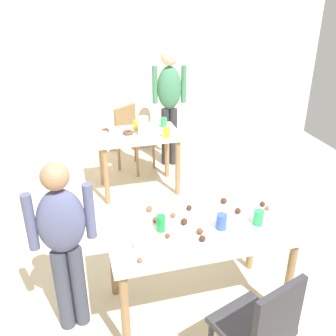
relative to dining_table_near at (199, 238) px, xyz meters
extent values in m
plane|color=beige|center=(-0.07, 0.17, -0.65)|extent=(6.40, 6.40, 0.00)
cube|color=beige|center=(-0.07, 3.37, 0.65)|extent=(6.40, 0.10, 2.60)
cube|color=white|center=(0.00, 0.00, 0.08)|extent=(1.34, 0.71, 0.04)
cylinder|color=olive|center=(-0.61, -0.30, -0.30)|extent=(0.06, 0.06, 0.71)
cylinder|color=olive|center=(0.61, -0.30, -0.30)|extent=(0.06, 0.06, 0.71)
cylinder|color=olive|center=(-0.61, 0.30, -0.30)|extent=(0.06, 0.06, 0.71)
cylinder|color=olive|center=(0.61, 0.30, -0.30)|extent=(0.06, 0.06, 0.71)
cube|color=white|center=(-0.07, 2.01, 0.08)|extent=(0.97, 0.61, 0.04)
cylinder|color=olive|center=(-0.49, 1.76, -0.30)|extent=(0.06, 0.06, 0.71)
cylinder|color=olive|center=(0.36, 1.76, -0.30)|extent=(0.06, 0.06, 0.71)
cylinder|color=olive|center=(-0.49, 2.25, -0.30)|extent=(0.06, 0.06, 0.71)
cylinder|color=olive|center=(0.36, 2.25, -0.30)|extent=(0.06, 0.06, 0.71)
cube|color=#2D2D33|center=(0.12, -0.66, -0.22)|extent=(0.51, 0.51, 0.04)
cube|color=#2D2D33|center=(0.18, -0.83, 0.01)|extent=(0.37, 0.17, 0.42)
cylinder|color=#2D2D33|center=(0.22, -0.44, -0.45)|extent=(0.04, 0.04, 0.41)
cube|color=olive|center=(0.01, 2.59, -0.22)|extent=(0.56, 0.56, 0.04)
cube|color=olive|center=(-0.10, 2.73, 0.01)|extent=(0.33, 0.26, 0.42)
cylinder|color=olive|center=(0.25, 2.56, -0.45)|extent=(0.04, 0.04, 0.41)
cylinder|color=olive|center=(-0.02, 2.35, -0.45)|extent=(0.04, 0.04, 0.41)
cylinder|color=olive|center=(0.04, 2.83, -0.45)|extent=(0.04, 0.04, 0.41)
cylinder|color=olive|center=(-0.22, 2.62, -0.45)|extent=(0.04, 0.04, 0.41)
cylinder|color=#383D4C|center=(-1.01, 0.05, -0.31)|extent=(0.11, 0.11, 0.68)
cylinder|color=#383D4C|center=(-0.90, 0.06, -0.31)|extent=(0.11, 0.11, 0.68)
ellipsoid|color=#4C5175|center=(-0.95, 0.06, 0.27)|extent=(0.34, 0.23, 0.48)
sphere|color=#997051|center=(-0.95, 0.06, 0.61)|extent=(0.18, 0.18, 0.18)
cylinder|color=#4C5175|center=(-1.14, 0.04, 0.31)|extent=(0.08, 0.08, 0.41)
cylinder|color=#4C5175|center=(-0.76, 0.08, 0.31)|extent=(0.08, 0.08, 0.41)
cylinder|color=#28282D|center=(0.55, 2.63, -0.25)|extent=(0.11, 0.11, 0.81)
cylinder|color=#28282D|center=(0.44, 2.65, -0.25)|extent=(0.11, 0.11, 0.81)
ellipsoid|color=#3D7A56|center=(0.50, 2.64, 0.45)|extent=(0.35, 0.25, 0.57)
sphere|color=beige|center=(0.50, 2.64, 0.84)|extent=(0.22, 0.22, 0.22)
cylinder|color=#3D7A56|center=(0.68, 2.61, 0.49)|extent=(0.08, 0.08, 0.49)
cylinder|color=#3D7A56|center=(0.31, 2.67, 0.49)|extent=(0.08, 0.08, 0.49)
cylinder|color=white|center=(-0.42, -0.13, 0.14)|extent=(0.17, 0.17, 0.09)
cylinder|color=#198438|center=(-0.28, 0.03, 0.16)|extent=(0.07, 0.07, 0.12)
cube|color=silver|center=(-0.22, -0.21, 0.10)|extent=(0.17, 0.02, 0.01)
cylinder|color=#3351B2|center=(0.14, -0.06, 0.16)|extent=(0.08, 0.08, 0.12)
cylinder|color=green|center=(0.42, -0.08, 0.16)|extent=(0.07, 0.07, 0.11)
sphere|color=#3D2319|center=(0.00, 0.23, 0.12)|extent=(0.04, 0.04, 0.04)
sphere|color=brown|center=(-0.26, -0.07, 0.12)|extent=(0.04, 0.04, 0.04)
sphere|color=#3D2319|center=(-0.10, 0.06, 0.12)|extent=(0.05, 0.05, 0.05)
sphere|color=#3D2319|center=(0.30, 0.26, 0.12)|extent=(0.05, 0.05, 0.05)
sphere|color=brown|center=(0.58, 0.07, 0.12)|extent=(0.04, 0.04, 0.04)
sphere|color=brown|center=(-0.03, -0.09, 0.12)|extent=(0.05, 0.05, 0.05)
sphere|color=#3D2319|center=(0.57, 0.14, 0.12)|extent=(0.04, 0.04, 0.04)
sphere|color=brown|center=(-0.31, 0.29, 0.12)|extent=(0.05, 0.05, 0.05)
sphere|color=#3D2319|center=(-0.04, -0.17, 0.12)|extent=(0.05, 0.05, 0.05)
sphere|color=brown|center=(-0.29, 0.14, 0.12)|extent=(0.05, 0.05, 0.05)
sphere|color=#3D2319|center=(0.34, 0.09, 0.12)|extent=(0.05, 0.05, 0.05)
sphere|color=brown|center=(-0.49, -0.28, 0.12)|extent=(0.04, 0.04, 0.04)
sphere|color=brown|center=(-0.15, 0.17, 0.12)|extent=(0.04, 0.04, 0.04)
cylinder|color=white|center=(-0.01, 1.92, 0.21)|extent=(0.12, 0.12, 0.22)
cylinder|color=yellow|center=(-0.06, 2.12, 0.16)|extent=(0.07, 0.07, 0.12)
cylinder|color=yellow|center=(0.23, 1.78, 0.16)|extent=(0.08, 0.08, 0.12)
cylinder|color=green|center=(0.29, 2.13, 0.16)|extent=(0.07, 0.07, 0.12)
torus|color=white|center=(-0.47, 2.04, 0.12)|extent=(0.13, 0.13, 0.04)
torus|color=white|center=(-0.43, 1.84, 0.12)|extent=(0.12, 0.12, 0.04)
torus|color=brown|center=(-0.18, 2.00, 0.12)|extent=(0.13, 0.13, 0.04)
torus|color=brown|center=(-0.42, 2.16, 0.11)|extent=(0.10, 0.10, 0.03)
torus|color=white|center=(0.31, 1.95, 0.11)|extent=(0.10, 0.10, 0.03)
camera|label=1|loc=(-0.82, -2.16, 1.69)|focal=40.81mm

